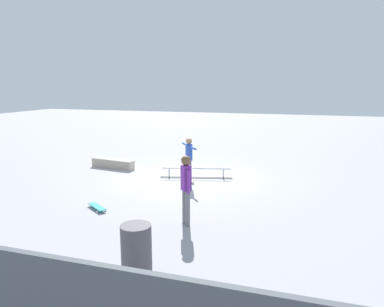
{
  "coord_description": "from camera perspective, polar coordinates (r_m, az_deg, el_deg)",
  "views": [
    {
      "loc": [
        -3.95,
        12.05,
        3.36
      ],
      "look_at": [
        -0.3,
        0.4,
        1.0
      ],
      "focal_mm": 33.51,
      "sensor_mm": 36.0,
      "label": 1
    }
  ],
  "objects": [
    {
      "name": "ground_plane",
      "position": [
        13.12,
        -0.75,
        -3.9
      ],
      "size": [
        60.0,
        60.0,
        0.0
      ],
      "primitive_type": "plane",
      "color": "#9E9EA3"
    },
    {
      "name": "grind_rail",
      "position": [
        13.08,
        0.65,
        -3.2
      ],
      "size": [
        2.62,
        0.85,
        0.38
      ],
      "rotation": [
        0.0,
        0.0,
        0.23
      ],
      "color": "black",
      "rests_on": "ground_plane"
    },
    {
      "name": "skate_ledge",
      "position": [
        14.99,
        -12.48,
        -1.57
      ],
      "size": [
        1.94,
        0.64,
        0.36
      ],
      "primitive_type": "cube",
      "rotation": [
        0.0,
        0.0,
        -0.15
      ],
      "color": "#B2A893",
      "rests_on": "ground_plane"
    },
    {
      "name": "skater_main",
      "position": [
        12.25,
        -0.49,
        -0.54
      ],
      "size": [
        0.83,
        1.06,
        1.58
      ],
      "rotation": [
        0.0,
        0.0,
        2.22
      ],
      "color": "brown",
      "rests_on": "ground_plane"
    },
    {
      "name": "skateboard_main",
      "position": [
        12.62,
        -0.72,
        -4.15
      ],
      "size": [
        0.66,
        0.75,
        0.09
      ],
      "rotation": [
        0.0,
        0.0,
        5.39
      ],
      "color": "tan",
      "rests_on": "ground_plane"
    },
    {
      "name": "bystander_purple_shirt",
      "position": [
        8.6,
        -0.95,
        -5.21
      ],
      "size": [
        0.31,
        0.35,
        1.71
      ],
      "rotation": [
        0.0,
        0.0,
        5.4
      ],
      "color": "slate",
      "rests_on": "ground_plane"
    },
    {
      "name": "loose_skateboard_teal",
      "position": [
        10.22,
        -14.88,
        -8.19
      ],
      "size": [
        0.77,
        0.62,
        0.09
      ],
      "rotation": [
        0.0,
        0.0,
        2.54
      ],
      "color": "teal",
      "rests_on": "ground_plane"
    },
    {
      "name": "trash_bin",
      "position": [
        6.61,
        -8.84,
        -15.05
      ],
      "size": [
        0.55,
        0.55,
        0.96
      ],
      "primitive_type": "cylinder",
      "color": "#47474C",
      "rests_on": "ground_plane"
    }
  ]
}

